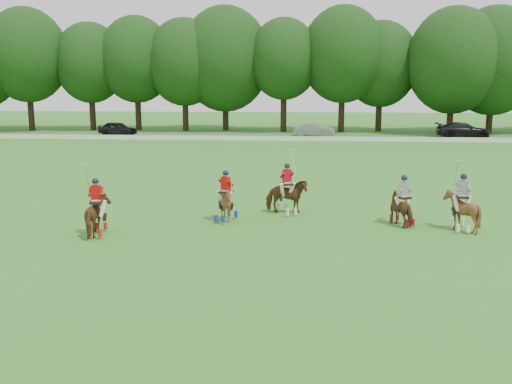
# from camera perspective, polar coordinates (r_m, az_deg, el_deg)

# --- Properties ---
(ground) EXTENTS (180.00, 180.00, 0.00)m
(ground) POSITION_cam_1_polar(r_m,az_deg,el_deg) (19.46, -1.33, -6.43)
(ground) COLOR #347521
(ground) RESTS_ON ground
(tree_line) EXTENTS (117.98, 14.32, 14.75)m
(tree_line) POSITION_cam_1_polar(r_m,az_deg,el_deg) (66.57, 3.08, 13.12)
(tree_line) COLOR black
(tree_line) RESTS_ON ground
(boundary_rail) EXTENTS (120.00, 0.10, 0.44)m
(boundary_rail) POSITION_cam_1_polar(r_m,az_deg,el_deg) (56.77, 2.49, 5.38)
(boundary_rail) COLOR white
(boundary_rail) RESTS_ON ground
(car_left) EXTENTS (4.59, 2.78, 1.46)m
(car_left) POSITION_cam_1_polar(r_m,az_deg,el_deg) (64.32, -13.68, 6.21)
(car_left) COLOR black
(car_left) RESTS_ON ground
(car_mid) EXTENTS (4.50, 2.15, 1.42)m
(car_mid) POSITION_cam_1_polar(r_m,az_deg,el_deg) (61.20, 5.87, 6.21)
(car_mid) COLOR gray
(car_mid) RESTS_ON ground
(car_right) EXTENTS (5.49, 2.36, 1.57)m
(car_right) POSITION_cam_1_polar(r_m,az_deg,el_deg) (63.48, 19.98, 5.85)
(car_right) COLOR black
(car_right) RESTS_ON ground
(polo_red_a) EXTENTS (1.15, 1.89, 2.77)m
(polo_red_a) POSITION_cam_1_polar(r_m,az_deg,el_deg) (22.66, -15.60, -2.22)
(polo_red_a) COLOR #4F2815
(polo_red_a) RESTS_ON ground
(polo_red_b) EXTENTS (1.95, 1.83, 2.82)m
(polo_red_b) POSITION_cam_1_polar(r_m,az_deg,el_deg) (25.36, 3.10, -0.40)
(polo_red_b) COLOR #4F2815
(polo_red_b) RESTS_ON ground
(polo_red_c) EXTENTS (1.61, 1.69, 2.19)m
(polo_red_c) POSITION_cam_1_polar(r_m,az_deg,el_deg) (24.01, -3.02, -1.15)
(polo_red_c) COLOR #4F2815
(polo_red_c) RESTS_ON ground
(polo_stripe_a) EXTENTS (1.42, 1.75, 2.09)m
(polo_stripe_a) POSITION_cam_1_polar(r_m,az_deg,el_deg) (24.11, 14.46, -1.52)
(polo_stripe_a) COLOR #4F2815
(polo_stripe_a) RESTS_ON ground
(polo_stripe_b) EXTENTS (1.39, 1.53, 2.82)m
(polo_stripe_b) POSITION_cam_1_polar(r_m,az_deg,el_deg) (23.94, 19.85, -1.72)
(polo_stripe_b) COLOR #4F2815
(polo_stripe_b) RESTS_ON ground
(polo_ball) EXTENTS (0.09, 0.09, 0.09)m
(polo_ball) POSITION_cam_1_polar(r_m,az_deg,el_deg) (22.33, 6.39, -4.07)
(polo_ball) COLOR white
(polo_ball) RESTS_ON ground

